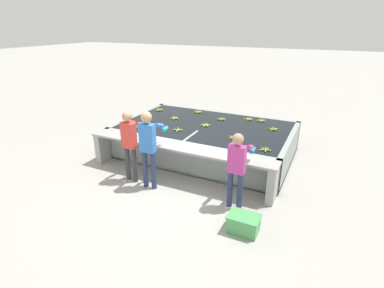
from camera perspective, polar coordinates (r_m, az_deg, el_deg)
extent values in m
plane|color=#A3A099|center=(6.90, -3.78, -7.39)|extent=(80.00, 80.00, 0.00)
cube|color=gray|center=(8.39, 2.52, -1.52)|extent=(4.56, 2.86, 0.06)
cube|color=gray|center=(7.11, -1.84, -2.67)|extent=(4.56, 0.12, 0.83)
cube|color=gray|center=(9.45, 5.88, 3.63)|extent=(4.56, 0.12, 0.83)
cube|color=gray|center=(9.29, -10.12, 3.07)|extent=(0.12, 2.86, 0.83)
cube|color=gray|center=(7.72, 17.88, -1.72)|extent=(0.12, 2.86, 0.83)
cube|color=black|center=(8.24, 2.57, 1.10)|extent=(4.32, 2.62, 0.76)
cube|color=gray|center=(8.01, -7.56, 0.09)|extent=(0.06, 0.80, 0.83)
cube|color=gray|center=(7.48, -0.21, -1.34)|extent=(0.06, 0.80, 0.83)
cube|color=gray|center=(7.10, 8.10, -2.92)|extent=(0.06, 0.80, 0.83)
cube|color=#9E9E99|center=(6.72, -3.01, -0.57)|extent=(4.56, 0.45, 0.05)
cube|color=#9E9E99|center=(8.09, -16.64, -0.65)|extent=(0.16, 0.41, 0.78)
cube|color=#9E9E99|center=(6.25, 15.06, -7.43)|extent=(0.16, 0.41, 0.78)
cylinder|color=#38383D|center=(7.00, -12.13, -3.61)|extent=(0.11, 0.11, 0.82)
cylinder|color=#38383D|center=(6.88, -10.87, -3.99)|extent=(0.11, 0.11, 0.82)
cube|color=#DB3D33|center=(6.67, -11.96, 1.64)|extent=(0.33, 0.19, 0.58)
sphere|color=tan|center=(6.53, -12.26, 5.20)|extent=(0.22, 0.22, 0.22)
cylinder|color=#DB3D33|center=(6.88, -11.74, 4.12)|extent=(0.10, 0.31, 0.18)
cylinder|color=teal|center=(7.11, -10.33, 3.41)|extent=(0.10, 0.21, 0.08)
cylinder|color=#DB3D33|center=(6.68, -9.66, 3.73)|extent=(0.10, 0.31, 0.18)
cylinder|color=teal|center=(6.92, -8.28, 3.01)|extent=(0.10, 0.21, 0.08)
cylinder|color=navy|center=(6.62, -8.89, -4.74)|extent=(0.11, 0.11, 0.86)
cylinder|color=navy|center=(6.53, -7.35, -5.04)|extent=(0.11, 0.11, 0.86)
cube|color=blue|center=(6.27, -8.48, 1.13)|extent=(0.33, 0.20, 0.61)
sphere|color=tan|center=(6.13, -8.72, 5.09)|extent=(0.23, 0.23, 0.23)
cylinder|color=blue|center=(6.48, -8.78, 3.88)|extent=(0.11, 0.32, 0.18)
cylinder|color=#1EA3AD|center=(6.74, -7.67, 3.18)|extent=(0.10, 0.21, 0.08)
cylinder|color=blue|center=(6.33, -6.24, 3.58)|extent=(0.11, 0.32, 0.18)
cylinder|color=#1EA3AD|center=(6.60, -5.21, 2.87)|extent=(0.10, 0.21, 0.08)
cylinder|color=navy|center=(5.94, 7.25, -8.49)|extent=(0.11, 0.11, 0.77)
cylinder|color=navy|center=(5.90, 9.11, -8.88)|extent=(0.11, 0.11, 0.77)
cube|color=#BC388E|center=(5.61, 8.54, -2.92)|extent=(0.32, 0.17, 0.54)
sphere|color=tan|center=(5.46, 8.77, 0.95)|extent=(0.21, 0.21, 0.21)
cylinder|color=#BC388E|center=(5.80, 7.89, -0.01)|extent=(0.08, 0.31, 0.18)
cylinder|color=teal|center=(6.09, 8.56, -0.65)|extent=(0.08, 0.20, 0.08)
cylinder|color=#BC388E|center=(5.72, 10.93, -0.54)|extent=(0.08, 0.31, 0.18)
cylinder|color=teal|center=(6.01, 11.46, -1.16)|extent=(0.08, 0.20, 0.08)
ellipsoid|color=#75A333|center=(9.53, -5.96, 6.47)|extent=(0.17, 0.07, 0.04)
ellipsoid|color=#75A333|center=(9.57, -5.99, 6.55)|extent=(0.11, 0.17, 0.04)
ellipsoid|color=#75A333|center=(9.60, -6.23, 6.58)|extent=(0.10, 0.17, 0.04)
ellipsoid|color=#75A333|center=(9.58, -6.50, 6.54)|extent=(0.17, 0.08, 0.04)
ellipsoid|color=#75A333|center=(9.54, -6.60, 6.47)|extent=(0.16, 0.13, 0.04)
ellipsoid|color=#75A333|center=(9.50, -6.45, 6.41)|extent=(0.04, 0.17, 0.04)
ellipsoid|color=#75A333|center=(9.49, -6.16, 6.41)|extent=(0.15, 0.14, 0.04)
cylinder|color=tan|center=(9.54, -6.28, 6.69)|extent=(0.03, 0.03, 0.04)
ellipsoid|color=#8CB738|center=(8.59, 13.00, 4.26)|extent=(0.05, 0.17, 0.04)
ellipsoid|color=#8CB738|center=(8.62, 13.39, 4.29)|extent=(0.17, 0.08, 0.04)
ellipsoid|color=#8CB738|center=(8.68, 13.32, 4.42)|extent=(0.12, 0.16, 0.04)
ellipsoid|color=#8CB738|center=(8.68, 12.90, 4.47)|extent=(0.14, 0.15, 0.04)
ellipsoid|color=#8CB738|center=(8.63, 12.70, 4.38)|extent=(0.17, 0.10, 0.04)
cylinder|color=tan|center=(8.63, 13.08, 4.59)|extent=(0.03, 0.03, 0.04)
ellipsoid|color=#9EC642|center=(8.65, -3.72, 4.93)|extent=(0.16, 0.13, 0.04)
ellipsoid|color=#9EC642|center=(8.61, -3.43, 4.84)|extent=(0.09, 0.17, 0.04)
ellipsoid|color=#9EC642|center=(8.63, -3.04, 4.91)|extent=(0.17, 0.04, 0.04)
ellipsoid|color=#9EC642|center=(8.69, -3.09, 5.03)|extent=(0.09, 0.17, 0.04)
ellipsoid|color=#9EC642|center=(8.71, -3.51, 5.04)|extent=(0.16, 0.13, 0.04)
cylinder|color=tan|center=(8.65, -3.36, 5.18)|extent=(0.03, 0.03, 0.04)
ellipsoid|color=#75A333|center=(8.62, 5.96, 4.79)|extent=(0.15, 0.14, 0.04)
ellipsoid|color=#75A333|center=(8.65, 5.67, 4.86)|extent=(0.07, 0.17, 0.04)
ellipsoid|color=#75A333|center=(8.63, 5.33, 4.83)|extent=(0.17, 0.08, 0.04)
ellipsoid|color=#75A333|center=(8.58, 5.28, 4.73)|extent=(0.15, 0.14, 0.04)
ellipsoid|color=#75A333|center=(8.55, 5.57, 4.65)|extent=(0.07, 0.17, 0.04)
ellipsoid|color=#75A333|center=(8.57, 5.91, 4.68)|extent=(0.17, 0.08, 0.04)
cylinder|color=tan|center=(8.59, 5.63, 4.98)|extent=(0.03, 0.03, 0.04)
ellipsoid|color=#7FAD33|center=(7.19, 8.09, 1.12)|extent=(0.14, 0.15, 0.04)
ellipsoid|color=#7FAD33|center=(7.24, 8.36, 1.26)|extent=(0.17, 0.10, 0.04)
ellipsoid|color=#7FAD33|center=(7.29, 8.03, 1.41)|extent=(0.05, 0.17, 0.04)
ellipsoid|color=#7FAD33|center=(7.26, 7.56, 1.36)|extent=(0.17, 0.07, 0.04)
ellipsoid|color=#7FAD33|center=(7.20, 7.59, 1.18)|extent=(0.12, 0.16, 0.04)
cylinder|color=tan|center=(7.23, 7.94, 1.53)|extent=(0.03, 0.03, 0.04)
ellipsoid|color=#8CB738|center=(7.70, -3.10, 2.74)|extent=(0.17, 0.08, 0.04)
ellipsoid|color=#8CB738|center=(7.64, -2.81, 2.58)|extent=(0.08, 0.17, 0.04)
ellipsoid|color=#8CB738|center=(7.67, -2.31, 2.69)|extent=(0.17, 0.08, 0.04)
ellipsoid|color=#8CB738|center=(7.74, -2.61, 2.85)|extent=(0.08, 0.17, 0.04)
cylinder|color=tan|center=(7.67, -2.71, 2.96)|extent=(0.03, 0.03, 0.04)
ellipsoid|color=#7FAD33|center=(9.22, 1.07, 6.05)|extent=(0.06, 0.17, 0.04)
ellipsoid|color=#7FAD33|center=(9.22, 1.36, 6.06)|extent=(0.16, 0.12, 0.04)
ellipsoid|color=#7FAD33|center=(9.26, 1.52, 6.13)|extent=(0.17, 0.09, 0.04)
ellipsoid|color=#7FAD33|center=(9.30, 1.41, 6.20)|extent=(0.09, 0.17, 0.04)
ellipsoid|color=#7FAD33|center=(9.32, 1.13, 6.23)|extent=(0.12, 0.16, 0.04)
ellipsoid|color=#7FAD33|center=(9.29, 0.88, 6.19)|extent=(0.17, 0.05, 0.04)
ellipsoid|color=#7FAD33|center=(9.25, 0.86, 6.11)|extent=(0.15, 0.15, 0.04)
cylinder|color=tan|center=(9.26, 1.18, 6.35)|extent=(0.03, 0.03, 0.04)
ellipsoid|color=#7FAD33|center=(6.66, 14.21, -1.13)|extent=(0.17, 0.04, 0.04)
ellipsoid|color=#7FAD33|center=(6.71, 13.99, -0.91)|extent=(0.09, 0.17, 0.04)
ellipsoid|color=#7FAD33|center=(6.70, 13.45, -0.89)|extent=(0.16, 0.13, 0.04)
ellipsoid|color=#7FAD33|center=(6.64, 13.32, -1.08)|extent=(0.16, 0.13, 0.04)
ellipsoid|color=#7FAD33|center=(6.62, 13.79, -1.23)|extent=(0.09, 0.17, 0.04)
cylinder|color=tan|center=(6.65, 13.78, -0.77)|extent=(0.03, 0.03, 0.04)
ellipsoid|color=#8CB738|center=(8.04, 15.55, 2.79)|extent=(0.15, 0.14, 0.04)
ellipsoid|color=#8CB738|center=(8.07, 15.14, 2.90)|extent=(0.10, 0.17, 0.04)
ellipsoid|color=#8CB738|center=(8.02, 14.82, 2.82)|extent=(0.17, 0.05, 0.04)
ellipsoid|color=#8CB738|center=(7.97, 15.03, 2.67)|extent=(0.08, 0.17, 0.04)
ellipsoid|color=#8CB738|center=(7.98, 15.49, 2.65)|extent=(0.16, 0.12, 0.04)
cylinder|color=tan|center=(8.00, 15.23, 3.01)|extent=(0.03, 0.03, 0.04)
ellipsoid|color=#93BC3D|center=(8.01, 2.81, 3.51)|extent=(0.17, 0.11, 0.04)
ellipsoid|color=#93BC3D|center=(8.05, 2.96, 3.63)|extent=(0.16, 0.12, 0.04)
ellipsoid|color=#93BC3D|center=(8.09, 2.73, 3.73)|extent=(0.04, 0.17, 0.04)
ellipsoid|color=#93BC3D|center=(8.09, 2.34, 3.72)|extent=(0.17, 0.11, 0.04)
ellipsoid|color=#93BC3D|center=(8.04, 2.18, 3.61)|extent=(0.16, 0.12, 0.04)
ellipsoid|color=#93BC3D|center=(8.00, 2.42, 3.50)|extent=(0.04, 0.17, 0.04)
cylinder|color=tan|center=(8.04, 2.58, 3.86)|extent=(0.03, 0.03, 0.04)
ellipsoid|color=#9EC642|center=(8.70, 10.35, 4.70)|extent=(0.17, 0.09, 0.04)
ellipsoid|color=#9EC642|center=(8.65, 10.61, 4.58)|extent=(0.04, 0.17, 0.04)
ellipsoid|color=#9EC642|center=(8.67, 11.01, 4.60)|extent=(0.17, 0.09, 0.04)
ellipsoid|color=#9EC642|center=(8.73, 10.99, 4.73)|extent=(0.13, 0.16, 0.04)
ellipsoid|color=#9EC642|center=(8.75, 10.59, 4.79)|extent=(0.13, 0.16, 0.04)
cylinder|color=tan|center=(8.69, 10.73, 4.90)|extent=(0.03, 0.03, 0.04)
cube|color=silver|center=(6.94, -6.83, 0.35)|extent=(0.20, 0.10, 0.00)
cube|color=black|center=(6.98, -8.44, 0.40)|extent=(0.10, 0.06, 0.02)
cube|color=#4C9E56|center=(5.44, 9.75, -14.81)|extent=(0.52, 0.36, 0.30)
cube|color=#4C9E56|center=(5.35, 9.87, -13.42)|extent=(0.55, 0.39, 0.02)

